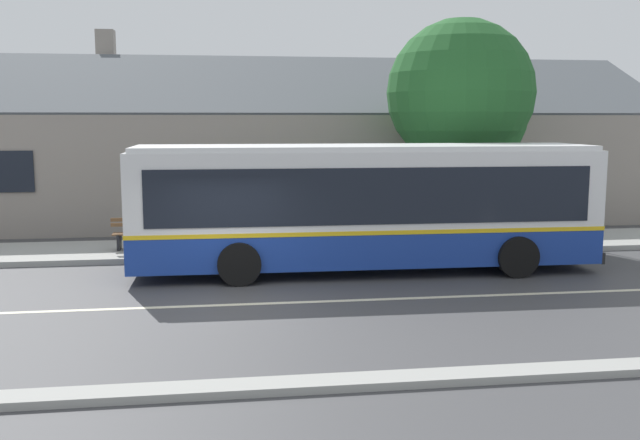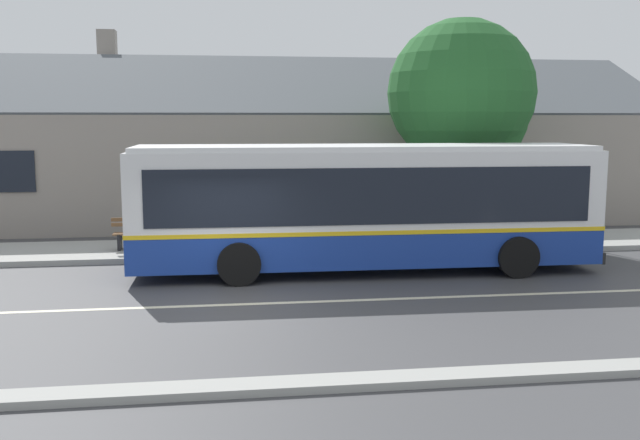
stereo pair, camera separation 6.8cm
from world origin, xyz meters
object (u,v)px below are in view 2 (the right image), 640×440
street_tree_primary (465,100)px  bus_stop_sign (587,193)px  transit_bus (365,204)px  bench_down_street (282,232)px  bench_by_building (144,235)px

street_tree_primary → bus_stop_sign: (3.08, -1.96, -2.72)m
bus_stop_sign → transit_bus: bearing=-163.4°
transit_bus → bus_stop_sign: size_ratio=4.78×
transit_bus → bench_down_street: size_ratio=6.48×
bench_by_building → bus_stop_sign: 12.77m
transit_bus → street_tree_primary: (3.92, 4.06, 2.67)m
bench_down_street → street_tree_primary: (5.75, 1.20, 3.79)m
bench_down_street → bus_stop_sign: bus_stop_sign is taller
bench_down_street → street_tree_primary: size_ratio=0.26×
bench_by_building → bench_down_street: 3.87m
bench_by_building → street_tree_primary: bearing=7.0°
transit_bus → bench_down_street: (-1.83, 2.86, -1.12)m
transit_bus → street_tree_primary: size_ratio=1.68×
bench_down_street → bus_stop_sign: (8.83, -0.77, 1.07)m
bench_down_street → bench_by_building: bearing=179.7°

